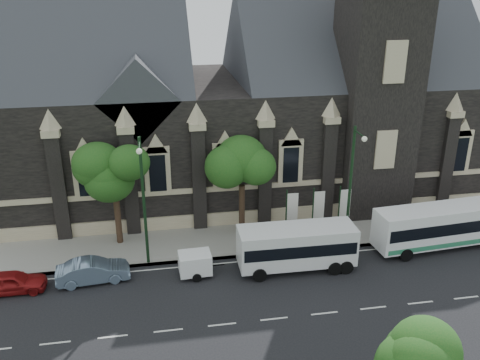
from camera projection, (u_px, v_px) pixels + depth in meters
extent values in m
plane|color=black|center=(222.00, 325.00, 28.87)|extent=(160.00, 160.00, 0.00)
cube|color=gray|center=(204.00, 242.00, 37.52)|extent=(80.00, 5.00, 0.15)
cube|color=black|center=(235.00, 135.00, 45.44)|extent=(40.00, 15.00, 10.00)
cube|color=#303238|center=(89.00, 84.00, 41.65)|extent=(16.00, 15.00, 15.00)
cube|color=#303238|center=(347.00, 75.00, 45.16)|extent=(20.00, 15.00, 15.00)
cube|color=#303238|center=(139.00, 94.00, 38.18)|extent=(6.00, 6.00, 6.00)
cube|color=black|center=(374.00, 102.00, 40.06)|extent=(5.50, 5.50, 18.00)
cube|color=tan|center=(251.00, 186.00, 39.23)|extent=(40.00, 0.22, 0.40)
cube|color=tan|center=(251.00, 217.00, 40.21)|extent=(40.00, 0.25, 1.20)
cube|color=black|center=(226.00, 169.00, 38.18)|extent=(1.20, 0.12, 2.80)
sphere|color=#1A5219|center=(421.00, 342.00, 19.89)|extent=(2.40, 2.40, 2.40)
cylinder|color=black|center=(242.00, 210.00, 38.19)|extent=(0.44, 0.44, 3.96)
sphere|color=#1A5219|center=(242.00, 164.00, 36.82)|extent=(3.84, 3.84, 3.84)
sphere|color=#1A5219|center=(250.00, 150.00, 37.32)|extent=(2.88, 2.88, 2.88)
cylinder|color=black|center=(118.00, 219.00, 36.76)|extent=(0.44, 0.44, 3.96)
sphere|color=#1A5219|center=(113.00, 172.00, 35.41)|extent=(3.68, 3.68, 3.68)
sphere|color=#1A5219|center=(123.00, 159.00, 35.89)|extent=(2.76, 2.76, 2.76)
cylinder|color=black|center=(350.00, 189.00, 35.45)|extent=(0.20, 0.20, 9.00)
cylinder|color=black|center=(360.00, 134.00, 33.14)|extent=(0.10, 1.60, 0.10)
sphere|color=silver|center=(364.00, 139.00, 32.45)|extent=(0.36, 0.36, 0.36)
cylinder|color=black|center=(144.00, 204.00, 33.21)|extent=(0.20, 0.20, 9.00)
cylinder|color=black|center=(139.00, 146.00, 30.90)|extent=(0.10, 1.60, 0.10)
sphere|color=silver|center=(139.00, 151.00, 30.21)|extent=(0.36, 0.36, 0.36)
cylinder|color=black|center=(286.00, 215.00, 37.30)|extent=(0.10, 0.10, 4.00)
cube|color=white|center=(292.00, 207.00, 37.14)|extent=(0.80, 0.04, 2.20)
cylinder|color=black|center=(313.00, 213.00, 37.62)|extent=(0.10, 0.10, 4.00)
cube|color=white|center=(319.00, 205.00, 37.46)|extent=(0.80, 0.04, 2.20)
cylinder|color=black|center=(339.00, 211.00, 37.94)|extent=(0.10, 0.10, 4.00)
cube|color=white|center=(345.00, 203.00, 37.78)|extent=(0.80, 0.04, 2.20)
cube|color=white|center=(448.00, 224.00, 36.48)|extent=(10.94, 3.10, 2.70)
cube|color=black|center=(448.00, 222.00, 36.42)|extent=(10.52, 3.10, 0.88)
cube|color=#2D7D56|center=(445.00, 237.00, 36.88)|extent=(10.52, 3.09, 0.35)
cylinder|color=black|center=(406.00, 255.00, 35.10)|extent=(0.92, 0.35, 0.90)
cylinder|color=black|center=(389.00, 240.00, 37.12)|extent=(0.92, 0.35, 0.90)
cylinder|color=black|center=(473.00, 228.00, 38.75)|extent=(0.92, 0.35, 0.90)
cube|color=white|center=(297.00, 245.00, 33.81)|extent=(7.73, 2.53, 2.52)
cube|color=black|center=(297.00, 243.00, 33.76)|extent=(7.43, 2.57, 0.83)
cylinder|color=black|center=(260.00, 275.00, 32.78)|extent=(0.90, 0.29, 0.90)
cylinder|color=black|center=(253.00, 256.00, 34.99)|extent=(0.90, 0.29, 0.90)
cylinder|color=black|center=(335.00, 268.00, 33.51)|extent=(0.90, 0.29, 0.90)
cylinder|color=black|center=(324.00, 250.00, 35.72)|extent=(0.90, 0.29, 0.90)
cylinder|color=black|center=(346.00, 267.00, 33.62)|extent=(0.90, 0.29, 0.90)
cylinder|color=black|center=(334.00, 249.00, 35.84)|extent=(0.90, 0.29, 0.90)
cube|color=white|center=(195.00, 263.00, 33.25)|extent=(2.12, 1.62, 1.34)
cylinder|color=black|center=(197.00, 278.00, 32.79)|extent=(0.58, 0.23, 0.58)
cylinder|color=black|center=(194.00, 265.00, 34.19)|extent=(0.58, 0.23, 0.58)
cylinder|color=black|center=(215.00, 265.00, 33.65)|extent=(1.24, 0.13, 0.08)
imported|color=slate|center=(93.00, 271.00, 32.68)|extent=(4.69, 2.03, 1.50)
imported|color=maroon|center=(13.00, 282.00, 31.62)|extent=(4.02, 1.64, 1.37)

